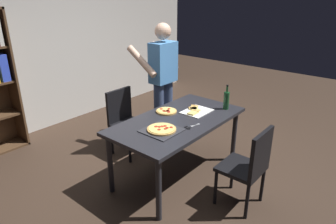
{
  "coord_description": "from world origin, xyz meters",
  "views": [
    {
      "loc": [
        -2.55,
        -1.98,
        2.14
      ],
      "look_at": [
        0.0,
        0.15,
        0.8
      ],
      "focal_mm": 32.3,
      "sensor_mm": 36.0,
      "label": 1
    }
  ],
  "objects_px": {
    "chair_far_side": "(125,118)",
    "wine_bottle": "(226,100)",
    "person_serving_pizza": "(162,78)",
    "dining_table": "(178,125)",
    "pepperoni_pizza_on_tray": "(162,130)",
    "kitchen_scissors": "(190,127)",
    "chair_near_camera": "(249,164)",
    "second_pizza_plain": "(166,111)"
  },
  "relations": [
    {
      "from": "chair_far_side",
      "to": "person_serving_pizza",
      "type": "distance_m",
      "value": 0.76
    },
    {
      "from": "dining_table",
      "to": "second_pizza_plain",
      "type": "relative_size",
      "value": 6.51
    },
    {
      "from": "wine_bottle",
      "to": "second_pizza_plain",
      "type": "relative_size",
      "value": 1.24
    },
    {
      "from": "chair_far_side",
      "to": "pepperoni_pizza_on_tray",
      "type": "height_order",
      "value": "chair_far_side"
    },
    {
      "from": "chair_far_side",
      "to": "wine_bottle",
      "type": "bearing_deg",
      "value": -61.55
    },
    {
      "from": "wine_bottle",
      "to": "kitchen_scissors",
      "type": "height_order",
      "value": "wine_bottle"
    },
    {
      "from": "dining_table",
      "to": "chair_near_camera",
      "type": "relative_size",
      "value": 1.84
    },
    {
      "from": "kitchen_scissors",
      "to": "second_pizza_plain",
      "type": "height_order",
      "value": "second_pizza_plain"
    },
    {
      "from": "chair_near_camera",
      "to": "dining_table",
      "type": "bearing_deg",
      "value": 90.0
    },
    {
      "from": "dining_table",
      "to": "pepperoni_pizza_on_tray",
      "type": "bearing_deg",
      "value": -170.17
    },
    {
      "from": "chair_near_camera",
      "to": "pepperoni_pizza_on_tray",
      "type": "relative_size",
      "value": 2.42
    },
    {
      "from": "dining_table",
      "to": "wine_bottle",
      "type": "xyz_separation_m",
      "value": [
        0.64,
        -0.26,
        0.2
      ]
    },
    {
      "from": "chair_near_camera",
      "to": "person_serving_pizza",
      "type": "relative_size",
      "value": 0.51
    },
    {
      "from": "person_serving_pizza",
      "to": "second_pizza_plain",
      "type": "xyz_separation_m",
      "value": [
        -0.46,
        -0.46,
        -0.24
      ]
    },
    {
      "from": "kitchen_scissors",
      "to": "pepperoni_pizza_on_tray",
      "type": "bearing_deg",
      "value": 146.17
    },
    {
      "from": "wine_bottle",
      "to": "chair_near_camera",
      "type": "bearing_deg",
      "value": -134.17
    },
    {
      "from": "chair_far_side",
      "to": "kitchen_scissors",
      "type": "relative_size",
      "value": 4.53
    },
    {
      "from": "chair_near_camera",
      "to": "second_pizza_plain",
      "type": "relative_size",
      "value": 3.53
    },
    {
      "from": "pepperoni_pizza_on_tray",
      "to": "dining_table",
      "type": "bearing_deg",
      "value": 9.83
    },
    {
      "from": "chair_near_camera",
      "to": "chair_far_side",
      "type": "relative_size",
      "value": 1.0
    },
    {
      "from": "second_pizza_plain",
      "to": "wine_bottle",
      "type": "bearing_deg",
      "value": -42.16
    },
    {
      "from": "kitchen_scissors",
      "to": "chair_far_side",
      "type": "bearing_deg",
      "value": 85.58
    },
    {
      "from": "chair_near_camera",
      "to": "wine_bottle",
      "type": "bearing_deg",
      "value": 45.83
    },
    {
      "from": "chair_near_camera",
      "to": "second_pizza_plain",
      "type": "bearing_deg",
      "value": 85.96
    },
    {
      "from": "chair_near_camera",
      "to": "kitchen_scissors",
      "type": "bearing_deg",
      "value": 97.54
    },
    {
      "from": "dining_table",
      "to": "pepperoni_pizza_on_tray",
      "type": "xyz_separation_m",
      "value": [
        -0.36,
        -0.06,
        0.09
      ]
    },
    {
      "from": "chair_far_side",
      "to": "wine_bottle",
      "type": "distance_m",
      "value": 1.4
    },
    {
      "from": "chair_near_camera",
      "to": "wine_bottle",
      "type": "distance_m",
      "value": 0.99
    },
    {
      "from": "wine_bottle",
      "to": "second_pizza_plain",
      "type": "height_order",
      "value": "wine_bottle"
    },
    {
      "from": "pepperoni_pizza_on_tray",
      "to": "kitchen_scissors",
      "type": "bearing_deg",
      "value": -33.83
    },
    {
      "from": "chair_near_camera",
      "to": "kitchen_scissors",
      "type": "height_order",
      "value": "chair_near_camera"
    },
    {
      "from": "chair_near_camera",
      "to": "kitchen_scissors",
      "type": "xyz_separation_m",
      "value": [
        -0.09,
        0.68,
        0.24
      ]
    },
    {
      "from": "pepperoni_pizza_on_tray",
      "to": "second_pizza_plain",
      "type": "xyz_separation_m",
      "value": [
        0.44,
        0.31,
        -0.0
      ]
    },
    {
      "from": "kitchen_scissors",
      "to": "dining_table",
      "type": "bearing_deg",
      "value": 69.63
    },
    {
      "from": "person_serving_pizza",
      "to": "kitchen_scissors",
      "type": "relative_size",
      "value": 8.81
    },
    {
      "from": "chair_near_camera",
      "to": "pepperoni_pizza_on_tray",
      "type": "distance_m",
      "value": 0.97
    },
    {
      "from": "person_serving_pizza",
      "to": "kitchen_scissors",
      "type": "xyz_separation_m",
      "value": [
        -0.63,
        -0.95,
        -0.24
      ]
    },
    {
      "from": "kitchen_scissors",
      "to": "chair_near_camera",
      "type": "bearing_deg",
      "value": -82.46
    },
    {
      "from": "wine_bottle",
      "to": "person_serving_pizza",
      "type": "bearing_deg",
      "value": 96.09
    },
    {
      "from": "pepperoni_pizza_on_tray",
      "to": "second_pizza_plain",
      "type": "relative_size",
      "value": 1.46
    },
    {
      "from": "person_serving_pizza",
      "to": "kitchen_scissors",
      "type": "height_order",
      "value": "person_serving_pizza"
    },
    {
      "from": "chair_far_side",
      "to": "second_pizza_plain",
      "type": "relative_size",
      "value": 3.53
    }
  ]
}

